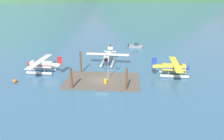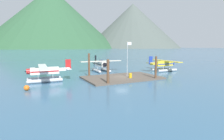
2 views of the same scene
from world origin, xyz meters
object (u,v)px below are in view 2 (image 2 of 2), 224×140
object	(u,v)px
seaplane_cream_bow_centre	(101,65)
boat_grey_open_north	(101,63)
mooring_buoy	(27,88)
flagpole	(128,55)
seaplane_white_port_fwd	(45,73)
seaplane_yellow_stbd_fwd	(164,65)
fuel_drum	(130,76)

from	to	relation	value
seaplane_cream_bow_centre	boat_grey_open_north	world-z (taller)	seaplane_cream_bow_centre
mooring_buoy	flagpole	bearing A→B (deg)	7.28
flagpole	mooring_buoy	xyz separation A→B (m)	(-18.29, -2.34, -4.17)
seaplane_white_port_fwd	seaplane_yellow_stbd_fwd	bearing A→B (deg)	1.21
mooring_buoy	seaplane_white_port_fwd	bearing A→B (deg)	62.25
seaplane_white_port_fwd	boat_grey_open_north	xyz separation A→B (m)	(21.17, 24.32, -1.09)
flagpole	seaplane_cream_bow_centre	world-z (taller)	flagpole
fuel_drum	seaplane_yellow_stbd_fwd	world-z (taller)	seaplane_yellow_stbd_fwd
flagpole	seaplane_cream_bow_centre	xyz separation A→B (m)	(-1.27, 10.62, -2.98)
seaplane_cream_bow_centre	boat_grey_open_north	distance (m)	18.77
flagpole	mooring_buoy	size ratio (longest dim) A/B	8.96
fuel_drum	boat_grey_open_north	distance (m)	30.35
fuel_drum	flagpole	bearing A→B (deg)	75.40
mooring_buoy	seaplane_white_port_fwd	xyz separation A→B (m)	(3.11, 5.92, 1.19)
flagpole	fuel_drum	size ratio (longest dim) A/B	7.90
seaplane_yellow_stbd_fwd	boat_grey_open_north	size ratio (longest dim) A/B	2.14
mooring_buoy	boat_grey_open_north	xyz separation A→B (m)	(24.28, 30.23, 0.10)
flagpole	seaplane_white_port_fwd	size ratio (longest dim) A/B	0.66
fuel_drum	mooring_buoy	bearing A→B (deg)	-178.15
seaplane_yellow_stbd_fwd	boat_grey_open_north	bearing A→B (deg)	107.33
flagpole	seaplane_cream_bow_centre	size ratio (longest dim) A/B	0.66
seaplane_white_port_fwd	seaplane_cream_bow_centre	bearing A→B (deg)	26.84
boat_grey_open_north	seaplane_cream_bow_centre	bearing A→B (deg)	-112.79
mooring_buoy	boat_grey_open_north	distance (m)	38.78
mooring_buoy	seaplane_white_port_fwd	world-z (taller)	seaplane_white_port_fwd
fuel_drum	boat_grey_open_north	size ratio (longest dim) A/B	0.18
seaplane_yellow_stbd_fwd	seaplane_cream_bow_centre	xyz separation A→B (m)	(-14.66, 6.43, 0.00)
mooring_buoy	boat_grey_open_north	size ratio (longest dim) A/B	0.16
mooring_buoy	seaplane_yellow_stbd_fwd	bearing A→B (deg)	11.63
flagpole	seaplane_cream_bow_centre	distance (m)	11.10
seaplane_yellow_stbd_fwd	seaplane_cream_bow_centre	bearing A→B (deg)	156.30
fuel_drum	boat_grey_open_north	bearing A→B (deg)	77.74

